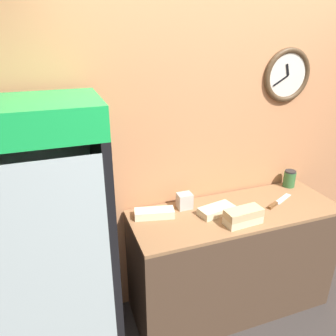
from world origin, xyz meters
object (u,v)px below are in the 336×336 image
(sandwich_stack_middle, at_px, (244,213))
(sandwich_flat_right, at_px, (216,210))
(sandwich_flat_left, at_px, (154,213))
(sandwich_stack_bottom, at_px, (243,220))
(condiment_jar, at_px, (289,179))
(napkin_dispenser, at_px, (185,201))
(chefs_knife, at_px, (277,203))
(beverage_cooler, at_px, (49,234))

(sandwich_stack_middle, height_order, sandwich_flat_right, sandwich_stack_middle)
(sandwich_flat_left, relative_size, sandwich_flat_right, 1.06)
(sandwich_stack_middle, bearing_deg, sandwich_flat_left, 152.24)
(sandwich_stack_middle, relative_size, sandwich_flat_left, 0.91)
(sandwich_stack_bottom, bearing_deg, sandwich_stack_middle, 0.00)
(sandwich_flat_left, bearing_deg, sandwich_stack_bottom, -27.76)
(sandwich_stack_bottom, xyz_separation_m, condiment_jar, (0.70, 0.38, 0.04))
(napkin_dispenser, bearing_deg, sandwich_stack_middle, -48.43)
(sandwich_flat_left, distance_m, condiment_jar, 1.26)
(sandwich_flat_left, bearing_deg, condiment_jar, 4.06)
(sandwich_stack_bottom, height_order, sandwich_flat_left, sandwich_flat_left)
(sandwich_stack_bottom, xyz_separation_m, sandwich_flat_left, (-0.56, 0.29, 0.00))
(napkin_dispenser, bearing_deg, sandwich_stack_bottom, -48.43)
(sandwich_stack_bottom, relative_size, sandwich_flat_right, 0.96)
(sandwich_stack_middle, bearing_deg, chefs_knife, 21.08)
(sandwich_flat_left, bearing_deg, beverage_cooler, -171.93)
(sandwich_flat_right, bearing_deg, condiment_jar, 13.87)
(sandwich_stack_bottom, distance_m, sandwich_flat_right, 0.22)
(beverage_cooler, height_order, sandwich_flat_left, beverage_cooler)
(condiment_jar, bearing_deg, sandwich_flat_left, -175.94)
(sandwich_flat_left, bearing_deg, napkin_dispenser, 10.50)
(napkin_dispenser, bearing_deg, sandwich_flat_right, -39.66)
(sandwich_flat_left, distance_m, chefs_knife, 0.97)
(beverage_cooler, relative_size, napkin_dispenser, 15.47)
(condiment_jar, bearing_deg, beverage_cooler, -174.47)
(beverage_cooler, relative_size, sandwich_flat_right, 6.46)
(sandwich_stack_middle, distance_m, sandwich_flat_right, 0.22)
(chefs_knife, distance_m, napkin_dispenser, 0.73)
(sandwich_stack_bottom, distance_m, chefs_knife, 0.43)
(sandwich_stack_middle, height_order, condiment_jar, condiment_jar)
(beverage_cooler, bearing_deg, chefs_knife, -1.29)
(sandwich_stack_bottom, relative_size, condiment_jar, 1.90)
(sandwich_stack_bottom, relative_size, chefs_knife, 0.87)
(sandwich_stack_middle, height_order, napkin_dispenser, napkin_dispenser)
(napkin_dispenser, bearing_deg, chefs_knife, -14.92)
(beverage_cooler, height_order, sandwich_flat_right, beverage_cooler)
(sandwich_stack_bottom, height_order, condiment_jar, condiment_jar)
(beverage_cooler, height_order, sandwich_stack_bottom, beverage_cooler)
(beverage_cooler, height_order, napkin_dispenser, beverage_cooler)
(sandwich_flat_right, height_order, condiment_jar, condiment_jar)
(sandwich_stack_bottom, xyz_separation_m, sandwich_stack_middle, (0.00, 0.00, 0.06))
(chefs_knife, distance_m, condiment_jar, 0.38)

